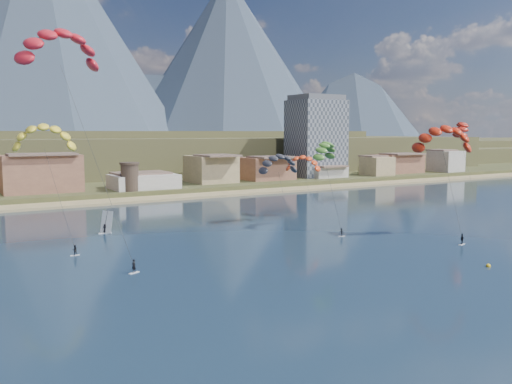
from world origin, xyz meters
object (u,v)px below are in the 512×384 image
Objects in this scene: kitesurfer_yellow at (44,133)px; kitesurfer_green at (325,149)px; kitesurfer_red at (59,43)px; windsurfer at (106,226)px; apartment_tower at (316,136)px; kitesurfer_orange at (443,135)px; buoy at (488,266)px; watchtower at (130,176)px.

kitesurfer_yellow is 1.21× the size of kitesurfer_green.
kitesurfer_green is at bearing -0.20° from kitesurfer_red.
kitesurfer_red reaches higher than kitesurfer_green.
kitesurfer_red is 8.65× the size of windsurfer.
apartment_tower is 1.43× the size of kitesurfer_orange.
buoy is (51.43, -38.43, -32.94)m from kitesurfer_red.
buoy is at bearing -79.59° from watchtower.
windsurfer is at bearing 148.42° from kitesurfer_orange.
kitesurfer_red is at bearing -143.53° from apartment_tower.
windsurfer is 6.37× the size of buoy.
watchtower is 1.99× the size of windsurfer.
kitesurfer_green is at bearing -74.37° from watchtower.
watchtower is 56.96m from windsurfer.
buoy is at bearing -52.96° from windsurfer.
apartment_tower reaches higher than windsurfer.
watchtower is 0.23× the size of kitesurfer_red.
windsurfer is at bearing 127.04° from buoy.
windsurfer is at bearing -146.75° from apartment_tower.
kitesurfer_orange is (65.41, -17.80, -13.98)m from kitesurfer_red.
kitesurfer_yellow is (-32.53, -55.93, 12.97)m from watchtower.
kitesurfer_red reaches higher than kitesurfer_orange.
windsurfer is (-40.71, 16.26, -14.86)m from kitesurfer_green.
apartment_tower reaches higher than kitesurfer_orange.
kitesurfer_orange reaches higher than kitesurfer_yellow.
apartment_tower is at bearing 65.22° from kitesurfer_orange.
apartment_tower reaches higher than watchtower.
watchtower is 12.66× the size of buoy.
watchtower is 0.38× the size of kitesurfer_orange.
kitesurfer_orange is 67.08m from windsurfer.
kitesurfer_green is 46.29m from windsurfer.
kitesurfer_red is (-31.76, -68.61, 26.69)m from watchtower.
kitesurfer_red is 53.70m from kitesurfer_green.
apartment_tower reaches higher than buoy.
watchtower is at bearing 59.82° from kitesurfer_yellow.
kitesurfer_red is at bearing 179.80° from kitesurfer_green.
kitesurfer_red is (-111.76, -82.61, 15.24)m from apartment_tower.
kitesurfer_orange reaches higher than kitesurfer_green.
watchtower is 72.10m from kitesurfer_green.
kitesurfer_yellow is 75.53m from buoy.
windsurfer is (-21.47, -52.52, -5.00)m from watchtower.
kitesurfer_green reaches higher than buoy.
buoy is (0.43, -38.25, -16.12)m from kitesurfer_green.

